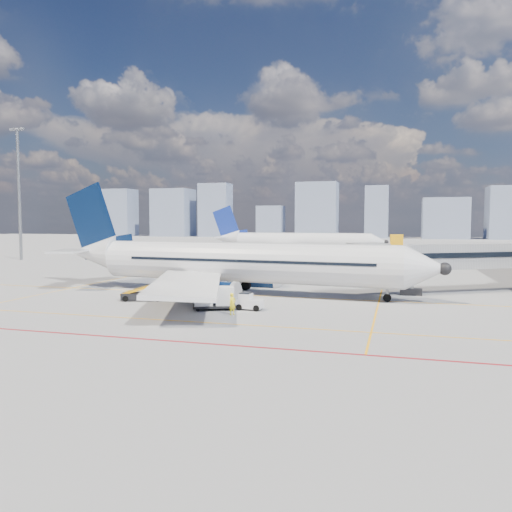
{
  "coord_description": "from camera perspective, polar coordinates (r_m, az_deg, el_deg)",
  "views": [
    {
      "loc": [
        15.68,
        -40.46,
        7.59
      ],
      "look_at": [
        1.53,
        8.91,
        4.0
      ],
      "focal_mm": 35.0,
      "sensor_mm": 36.0,
      "label": 1
    }
  ],
  "objects": [
    {
      "name": "main_aircraft",
      "position": [
        52.62,
        -3.09,
        -0.78
      ],
      "size": [
        43.02,
        37.44,
        12.56
      ],
      "rotation": [
        0.0,
        0.0,
        -0.09
      ],
      "color": "silver",
      "rests_on": "ground"
    },
    {
      "name": "jet_bridge",
      "position": [
        58.03,
        23.7,
        -0.14
      ],
      "size": [
        23.55,
        15.78,
        6.3
      ],
      "color": "#93959B",
      "rests_on": "ground"
    },
    {
      "name": "belt_loader",
      "position": [
        49.04,
        -12.64,
        -4.29
      ],
      "size": [
        5.75,
        2.94,
        2.32
      ],
      "rotation": [
        0.0,
        0.0,
        0.32
      ],
      "color": "black",
      "rests_on": "ground"
    },
    {
      "name": "distant_skyline",
      "position": [
        231.23,
        11.46,
        4.84
      ],
      "size": [
        254.55,
        15.24,
        25.91
      ],
      "color": "gray",
      "rests_on": "ground"
    },
    {
      "name": "second_aircraft",
      "position": [
        106.5,
        4.51,
        1.64
      ],
      "size": [
        37.94,
        33.06,
        11.06
      ],
      "rotation": [
        0.0,
        0.0,
        0.01
      ],
      "color": "silver",
      "rests_on": "ground"
    },
    {
      "name": "apron_markings",
      "position": [
        40.72,
        -7.91,
        -6.78
      ],
      "size": [
        90.0,
        35.12,
        0.01
      ],
      "color": "#FFA70D",
      "rests_on": "ground"
    },
    {
      "name": "floodlight_mast_nw",
      "position": [
        107.27,
        -25.46,
        6.82
      ],
      "size": [
        3.2,
        0.61,
        25.45
      ],
      "color": "slate",
      "rests_on": "ground"
    },
    {
      "name": "baggage_tug",
      "position": [
        42.9,
        -0.84,
        -5.23
      ],
      "size": [
        2.21,
        1.42,
        1.48
      ],
      "rotation": [
        0.0,
        0.0,
        -0.06
      ],
      "color": "silver",
      "rests_on": "ground"
    },
    {
      "name": "ground",
      "position": [
        44.06,
        -5.14,
        -5.94
      ],
      "size": [
        420.0,
        420.0,
        0.0
      ],
      "primitive_type": "plane",
      "color": "gray",
      "rests_on": "ground"
    },
    {
      "name": "ramp_worker",
      "position": [
        40.64,
        -2.72,
        -5.49
      ],
      "size": [
        0.7,
        0.78,
        1.79
      ],
      "primitive_type": "imported",
      "rotation": [
        0.0,
        0.0,
        1.02
      ],
      "color": "yellow",
      "rests_on": "ground"
    },
    {
      "name": "cargo_dolly",
      "position": [
        42.98,
        -4.8,
        -4.72
      ],
      "size": [
        3.95,
        2.83,
        1.98
      ],
      "rotation": [
        0.0,
        0.0,
        0.38
      ],
      "color": "black",
      "rests_on": "ground"
    }
  ]
}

